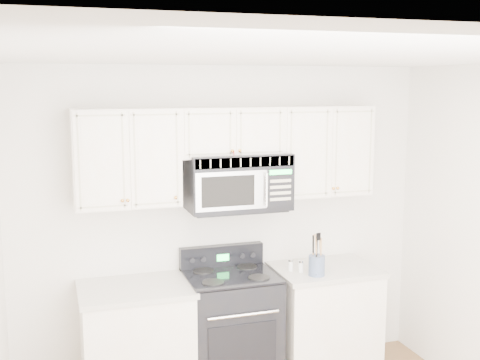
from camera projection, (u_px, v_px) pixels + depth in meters
name	position (u px, v px, depth m)	size (l,w,h in m)	color
room	(310.00, 288.00, 3.42)	(3.51, 3.51, 2.61)	brown
base_cabinet_left	(137.00, 347.00, 4.67)	(0.86, 0.65, 0.92)	silver
base_cabinet_right	(324.00, 322.00, 5.16)	(0.86, 0.65, 0.92)	silver
range	(231.00, 327.00, 4.91)	(0.72, 0.65, 1.11)	black
upper_cabinets	(229.00, 149.00, 4.81)	(2.44, 0.37, 0.75)	silver
microwave	(238.00, 181.00, 4.83)	(0.82, 0.46, 0.45)	black
utensil_crock	(317.00, 264.00, 4.85)	(0.13, 0.13, 0.35)	#4F6192
shaker_salt	(301.00, 266.00, 4.93)	(0.04, 0.04, 0.10)	white
shaker_pepper	(291.00, 265.00, 4.97)	(0.04, 0.04, 0.10)	white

